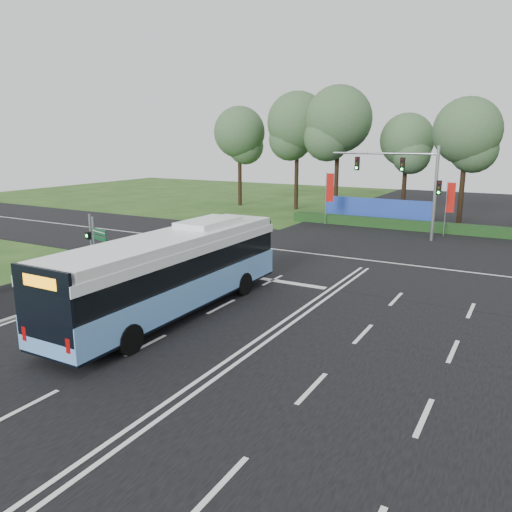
{
  "coord_description": "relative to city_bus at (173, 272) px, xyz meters",
  "views": [
    {
      "loc": [
        8.64,
        -17.85,
        7.39
      ],
      "look_at": [
        -2.62,
        2.0,
        2.07
      ],
      "focal_mm": 35.0,
      "sensor_mm": 36.0,
      "label": 1
    }
  ],
  "objects": [
    {
      "name": "banner_flag_left",
      "position": [
        -2.91,
        25.33,
        1.13
      ],
      "size": [
        0.65,
        0.28,
        4.65
      ],
      "rotation": [
        0.0,
        0.0,
        0.35
      ],
      "color": "gray",
      "rests_on": "ground"
    },
    {
      "name": "blue_hoarding",
      "position": [
        0.6,
        28.67,
        -0.8
      ],
      "size": [
        10.0,
        0.3,
        2.2
      ],
      "primitive_type": "cube",
      "color": "#1F3DA9",
      "rests_on": "ground"
    },
    {
      "name": "traffic_light_gantry",
      "position": [
        4.81,
        22.17,
        2.76
      ],
      "size": [
        8.41,
        0.28,
        7.0
      ],
      "color": "gray",
      "rests_on": "ground"
    },
    {
      "name": "city_bus",
      "position": [
        0.0,
        0.0,
        0.0
      ],
      "size": [
        2.95,
        13.18,
        3.78
      ],
      "rotation": [
        0.0,
        0.0,
        0.01
      ],
      "color": "#609AE0",
      "rests_on": "ground"
    },
    {
      "name": "banner_flag_mid",
      "position": [
        7.29,
        24.6,
        0.92
      ],
      "size": [
        0.64,
        0.09,
        4.31
      ],
      "rotation": [
        0.0,
        0.0,
        0.06
      ],
      "color": "gray",
      "rests_on": "ground"
    },
    {
      "name": "road_cross",
      "position": [
        4.6,
        13.67,
        -1.88
      ],
      "size": [
        120.0,
        14.0,
        0.05
      ],
      "primitive_type": "cube",
      "color": "black",
      "rests_on": "ground"
    },
    {
      "name": "kerb_strip",
      "position": [
        -5.5,
        -1.33,
        -1.84
      ],
      "size": [
        0.25,
        18.0,
        0.12
      ],
      "primitive_type": "cube",
      "color": "gray",
      "rests_on": "ground"
    },
    {
      "name": "pedestrian_signal",
      "position": [
        -7.37,
        2.2,
        0.04
      ],
      "size": [
        0.33,
        0.42,
        3.56
      ],
      "rotation": [
        0.0,
        0.0,
        -0.31
      ],
      "color": "gray",
      "rests_on": "ground"
    },
    {
      "name": "ground",
      "position": [
        4.6,
        1.67,
        -1.9
      ],
      "size": [
        120.0,
        120.0,
        0.0
      ],
      "primitive_type": "plane",
      "color": "#274717",
      "rests_on": "ground"
    },
    {
      "name": "hedge",
      "position": [
        4.6,
        26.17,
        -1.5
      ],
      "size": [
        22.0,
        1.2,
        0.8
      ],
      "primitive_type": "cube",
      "color": "#143715",
      "rests_on": "ground"
    },
    {
      "name": "bike_path",
      "position": [
        -7.9,
        -1.33,
        -1.87
      ],
      "size": [
        5.0,
        18.0,
        0.06
      ],
      "primitive_type": "cube",
      "color": "black",
      "rests_on": "ground"
    },
    {
      "name": "eucalyptus_row",
      "position": [
        -0.35,
        32.57,
        6.51
      ],
      "size": [
        41.62,
        8.93,
        12.67
      ],
      "color": "black",
      "rests_on": "ground"
    },
    {
      "name": "street_sign",
      "position": [
        -5.44,
        0.86,
        0.45
      ],
      "size": [
        1.38,
        0.52,
        3.7
      ],
      "rotation": [
        0.0,
        0.0,
        -0.32
      ],
      "color": "gray",
      "rests_on": "ground"
    },
    {
      "name": "road_main",
      "position": [
        4.6,
        1.67,
        -1.88
      ],
      "size": [
        20.0,
        120.0,
        0.04
      ],
      "primitive_type": "cube",
      "color": "black",
      "rests_on": "ground"
    }
  ]
}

